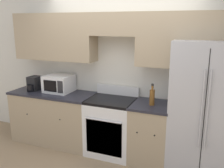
{
  "coord_description": "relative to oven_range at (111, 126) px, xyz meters",
  "views": [
    {
      "loc": [
        1.4,
        -3.16,
        2.09
      ],
      "look_at": [
        0.0,
        0.31,
        1.16
      ],
      "focal_mm": 40.0,
      "sensor_mm": 36.0,
      "label": 1
    }
  ],
  "objects": [
    {
      "name": "lower_cabinets_left",
      "position": [
        -1.1,
        -0.0,
        -0.0
      ],
      "size": [
        1.48,
        0.64,
        0.91
      ],
      "color": "tan",
      "rests_on": "ground_plane"
    },
    {
      "name": "microwave",
      "position": [
        -1.02,
        0.08,
        0.6
      ],
      "size": [
        0.45,
        0.41,
        0.29
      ],
      "color": "white",
      "rests_on": "lower_cabinets_left"
    },
    {
      "name": "ground_plane",
      "position": [
        0.01,
        -0.31,
        -0.46
      ],
      "size": [
        12.0,
        12.0,
        0.0
      ],
      "primitive_type": "plane",
      "color": "#937A5B"
    },
    {
      "name": "oven_range",
      "position": [
        0.0,
        0.0,
        0.0
      ],
      "size": [
        0.73,
        0.65,
        1.07
      ],
      "color": "white",
      "rests_on": "ground_plane"
    },
    {
      "name": "electric_kettle",
      "position": [
        -1.48,
        -0.01,
        0.57
      ],
      "size": [
        0.18,
        0.29,
        0.25
      ],
      "color": "black",
      "rests_on": "lower_cabinets_left"
    },
    {
      "name": "bottle",
      "position": [
        0.65,
        -0.03,
        0.58
      ],
      "size": [
        0.07,
        0.07,
        0.32
      ],
      "color": "brown",
      "rests_on": "lower_cabinets_right"
    },
    {
      "name": "refrigerator",
      "position": [
        1.39,
        0.06,
        0.47
      ],
      "size": [
        0.93,
        0.77,
        1.86
      ],
      "color": "#B7B7BC",
      "rests_on": "ground_plane"
    },
    {
      "name": "lower_cabinets_right",
      "position": [
        0.65,
        -0.0,
        -0.0
      ],
      "size": [
        0.58,
        0.64,
        0.91
      ],
      "color": "tan",
      "rests_on": "ground_plane"
    },
    {
      "name": "wall_back",
      "position": [
        0.01,
        0.27,
        1.07
      ],
      "size": [
        8.0,
        0.39,
        2.6
      ],
      "color": "silver",
      "rests_on": "ground_plane"
    }
  ]
}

